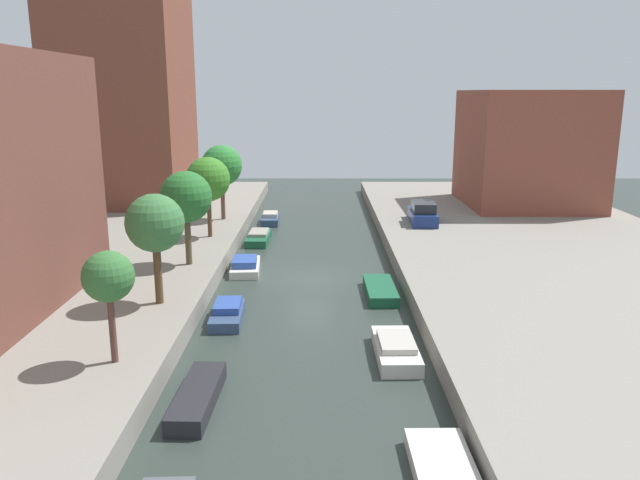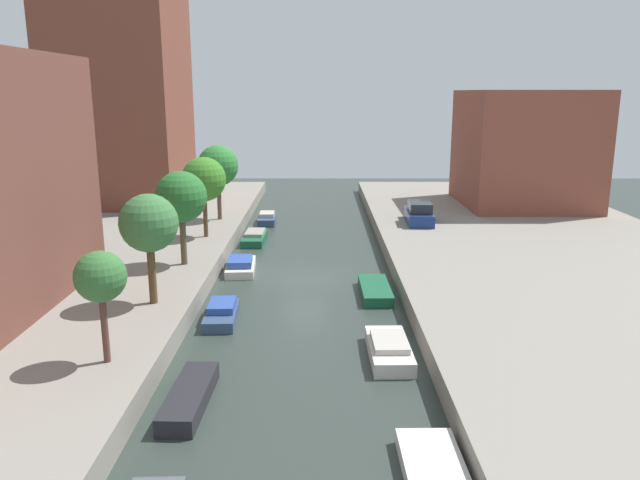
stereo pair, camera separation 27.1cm
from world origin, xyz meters
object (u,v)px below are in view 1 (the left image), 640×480
(apartment_tower_far, at_px, (120,76))
(moored_boat_left_3, at_px, (242,266))
(moored_boat_right_0, at_px, (441,469))
(parked_car, at_px, (420,214))
(street_tree_2, at_px, (183,198))
(street_tree_4, at_px, (219,166))
(street_tree_1, at_px, (152,224))
(moored_boat_left_5, at_px, (267,219))
(street_tree_3, at_px, (205,180))
(street_tree_0, at_px, (105,278))
(low_block_right, at_px, (524,148))
(moored_boat_left_2, at_px, (225,313))
(moored_boat_left_4, at_px, (256,237))
(moored_boat_right_2, at_px, (377,290))
(moored_boat_right_1, at_px, (393,349))
(moored_boat_left_1, at_px, (195,397))

(apartment_tower_far, height_order, moored_boat_left_3, apartment_tower_far)
(moored_boat_left_3, relative_size, moored_boat_right_0, 1.10)
(parked_car, bearing_deg, moored_boat_left_3, -142.19)
(street_tree_2, bearing_deg, apartment_tower_far, 114.34)
(street_tree_4, xyz_separation_m, moored_boat_left_3, (2.87, -10.65, -4.67))
(apartment_tower_far, bearing_deg, street_tree_2, -65.66)
(street_tree_1, bearing_deg, parked_car, 50.08)
(street_tree_2, relative_size, moored_boat_right_0, 1.49)
(apartment_tower_far, distance_m, moored_boat_left_5, 17.57)
(street_tree_3, bearing_deg, street_tree_0, -90.00)
(street_tree_0, distance_m, moored_boat_right_0, 12.57)
(low_block_right, bearing_deg, street_tree_0, -127.91)
(moored_boat_left_2, relative_size, moored_boat_left_4, 0.82)
(moored_boat_left_2, xyz_separation_m, moored_boat_left_4, (-0.06, 15.59, -0.03))
(low_block_right, distance_m, street_tree_2, 31.11)
(moored_boat_right_0, bearing_deg, street_tree_0, 153.53)
(street_tree_0, height_order, moored_boat_right_2, street_tree_0)
(street_tree_4, height_order, parked_car, street_tree_4)
(apartment_tower_far, distance_m, parked_car, 27.75)
(street_tree_3, xyz_separation_m, moored_boat_left_3, (2.87, -4.85, -4.45))
(street_tree_3, height_order, moored_boat_right_1, street_tree_3)
(low_block_right, distance_m, moored_boat_right_1, 32.95)
(moored_boat_left_3, bearing_deg, moored_boat_right_2, -30.06)
(low_block_right, height_order, moored_boat_left_5, low_block_right)
(street_tree_0, distance_m, moored_boat_right_2, 15.23)
(moored_boat_right_0, bearing_deg, moored_boat_right_2, 90.89)
(moored_boat_left_2, bearing_deg, moored_boat_right_0, -57.39)
(moored_boat_right_1, bearing_deg, apartment_tower_far, 122.49)
(street_tree_2, height_order, moored_boat_right_0, street_tree_2)
(street_tree_1, bearing_deg, moored_boat_left_5, 81.66)
(moored_boat_left_3, height_order, moored_boat_left_5, moored_boat_left_5)
(moored_boat_left_4, bearing_deg, street_tree_1, -100.42)
(parked_car, relative_size, moored_boat_right_2, 1.09)
(apartment_tower_far, bearing_deg, low_block_right, -2.81)
(low_block_right, bearing_deg, street_tree_1, -134.19)
(apartment_tower_far, height_order, moored_boat_left_1, apartment_tower_far)
(parked_car, distance_m, moored_boat_left_1, 27.96)
(street_tree_1, height_order, moored_boat_right_0, street_tree_1)
(moored_boat_left_1, bearing_deg, moored_boat_left_5, 89.78)
(moored_boat_left_5, height_order, moored_boat_right_1, moored_boat_left_5)
(moored_boat_left_3, height_order, moored_boat_right_2, moored_boat_left_3)
(moored_boat_left_1, bearing_deg, low_block_right, 56.88)
(moored_boat_left_3, bearing_deg, street_tree_3, 120.64)
(moored_boat_right_1, bearing_deg, moored_boat_left_1, -151.60)
(low_block_right, relative_size, moored_boat_right_1, 2.77)
(moored_boat_right_0, bearing_deg, parked_car, 81.98)
(moored_boat_right_1, bearing_deg, street_tree_1, 160.11)
(low_block_right, distance_m, moored_boat_left_5, 22.32)
(moored_boat_left_4, bearing_deg, moored_boat_left_5, 87.03)
(moored_boat_right_2, bearing_deg, street_tree_0, -135.22)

